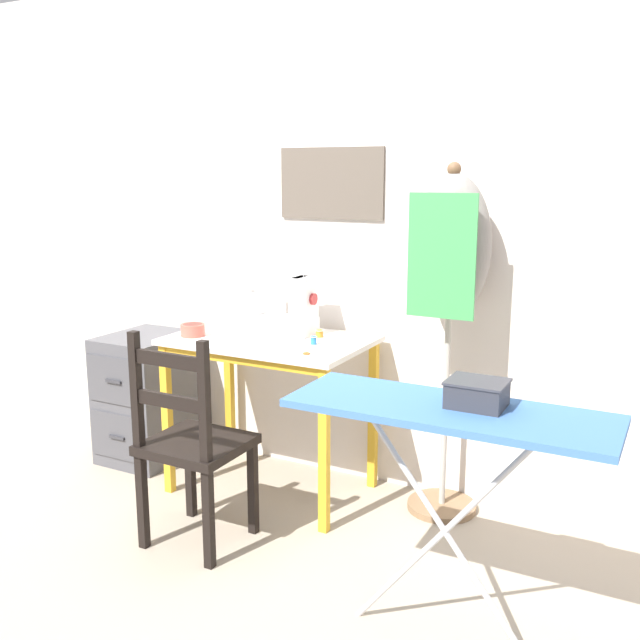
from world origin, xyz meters
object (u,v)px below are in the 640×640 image
at_px(sewing_machine, 286,306).
at_px(fabric_bowl, 193,330).
at_px(scissors, 313,353).
at_px(thread_spool_near_machine, 319,334).
at_px(storage_box, 477,393).
at_px(ironing_board, 449,421).
at_px(filing_cabinet, 147,397).
at_px(thread_spool_mid_table, 314,341).
at_px(wooden_chair, 192,445).
at_px(dress_form, 450,262).

height_order(sewing_machine, fabric_bowl, sewing_machine).
relative_size(scissors, thread_spool_near_machine, 2.64).
distance_m(sewing_machine, storage_box, 1.44).
height_order(sewing_machine, ironing_board, sewing_machine).
xyz_separation_m(filing_cabinet, storage_box, (2.02, -0.73, 0.53)).
height_order(thread_spool_mid_table, storage_box, storage_box).
bearing_deg(thread_spool_near_machine, filing_cabinet, -175.63).
xyz_separation_m(fabric_bowl, wooden_chair, (0.34, -0.46, -0.36)).
bearing_deg(thread_spool_mid_table, thread_spool_near_machine, 107.42).
distance_m(sewing_machine, fabric_bowl, 0.47).
relative_size(sewing_machine, storage_box, 1.85).
bearing_deg(scissors, sewing_machine, 135.60).
height_order(thread_spool_mid_table, filing_cabinet, thread_spool_mid_table).
relative_size(dress_form, storage_box, 8.69).
relative_size(sewing_machine, thread_spool_near_machine, 7.69).
height_order(scissors, ironing_board, ironing_board).
xyz_separation_m(thread_spool_near_machine, thread_spool_mid_table, (0.04, -0.14, 0.00)).
height_order(thread_spool_near_machine, wooden_chair, wooden_chair).
relative_size(sewing_machine, dress_form, 0.21).
height_order(thread_spool_near_machine, dress_form, dress_form).
height_order(filing_cabinet, ironing_board, ironing_board).
bearing_deg(sewing_machine, dress_form, 3.84).
relative_size(thread_spool_near_machine, wooden_chair, 0.05).
bearing_deg(dress_form, scissors, -144.14).
distance_m(sewing_machine, scissors, 0.45).
height_order(sewing_machine, storage_box, sewing_machine).
relative_size(wooden_chair, storage_box, 5.08).
distance_m(thread_spool_near_machine, ironing_board, 1.26).
xyz_separation_m(fabric_bowl, ironing_board, (1.48, -0.60, -0.02)).
distance_m(wooden_chair, dress_form, 1.35).
xyz_separation_m(thread_spool_near_machine, dress_form, (0.61, 0.07, 0.37)).
relative_size(sewing_machine, fabric_bowl, 2.90).
distance_m(thread_spool_near_machine, filing_cabinet, 1.12).
distance_m(thread_spool_mid_table, storage_box, 1.16).
distance_m(thread_spool_mid_table, ironing_board, 1.13).
bearing_deg(ironing_board, fabric_bowl, 157.81).
bearing_deg(wooden_chair, fabric_bowl, 126.27).
bearing_deg(scissors, thread_spool_near_machine, 112.38).
relative_size(fabric_bowl, thread_spool_near_machine, 2.65).
bearing_deg(dress_form, sewing_machine, -176.16).
bearing_deg(sewing_machine, storage_box, -34.95).
bearing_deg(wooden_chair, thread_spool_mid_table, 65.53).
bearing_deg(scissors, storage_box, -30.93).
xyz_separation_m(scissors, filing_cabinet, (-1.15, 0.21, -0.43)).
bearing_deg(fabric_bowl, thread_spool_mid_table, 10.58).
relative_size(fabric_bowl, wooden_chair, 0.13).
xyz_separation_m(fabric_bowl, thread_spool_near_machine, (0.56, 0.26, -0.01)).
bearing_deg(filing_cabinet, wooden_chair, -38.35).
xyz_separation_m(sewing_machine, fabric_bowl, (-0.37, -0.27, -0.10)).
distance_m(scissors, thread_spool_near_machine, 0.31).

